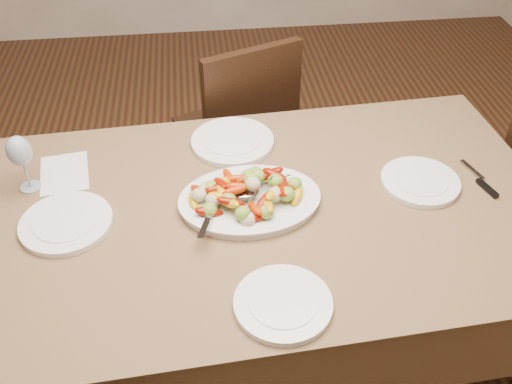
{
  "coord_description": "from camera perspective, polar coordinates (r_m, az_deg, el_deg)",
  "views": [
    {
      "loc": [
        -0.03,
        -1.26,
        1.91
      ],
      "look_at": [
        0.12,
        0.02,
        0.82
      ],
      "focal_mm": 40.0,
      "sensor_mm": 36.0,
      "label": 1
    }
  ],
  "objects": [
    {
      "name": "wine_glass",
      "position": [
        1.88,
        -22.3,
        2.8
      ],
      "size": [
        0.08,
        0.08,
        0.2
      ],
      "primitive_type": null,
      "color": "#8C99A5",
      "rests_on": "dining_table"
    },
    {
      "name": "plate_near",
      "position": [
        1.46,
        2.72,
        -11.1
      ],
      "size": [
        0.25,
        0.25,
        0.02
      ],
      "primitive_type": "cylinder",
      "color": "white",
      "rests_on": "dining_table"
    },
    {
      "name": "plate_far",
      "position": [
        1.99,
        -2.37,
        5.06
      ],
      "size": [
        0.29,
        0.29,
        0.02
      ],
      "primitive_type": "cylinder",
      "color": "white",
      "rests_on": "dining_table"
    },
    {
      "name": "table_knife",
      "position": [
        1.96,
        21.5,
        1.1
      ],
      "size": [
        0.07,
        0.2,
        0.01
      ],
      "primitive_type": null,
      "rotation": [
        0.0,
        0.0,
        0.28
      ],
      "color": "#9EA0A8",
      "rests_on": "dining_table"
    },
    {
      "name": "menu_card",
      "position": [
        1.96,
        -18.61,
        1.82
      ],
      "size": [
        0.18,
        0.23,
        0.0
      ],
      "primitive_type": "cube",
      "rotation": [
        0.0,
        0.0,
        0.15
      ],
      "color": "silver",
      "rests_on": "dining_table"
    },
    {
      "name": "plate_right",
      "position": [
        1.88,
        16.08,
        0.98
      ],
      "size": [
        0.25,
        0.25,
        0.02
      ],
      "primitive_type": "cylinder",
      "color": "white",
      "rests_on": "dining_table"
    },
    {
      "name": "chair_far",
      "position": [
        2.57,
        -2.32,
        6.17
      ],
      "size": [
        0.54,
        0.54,
        0.95
      ],
      "primitive_type": null,
      "rotation": [
        0.0,
        0.0,
        3.52
      ],
      "color": "black",
      "rests_on": "ground"
    },
    {
      "name": "floor",
      "position": [
        2.29,
        -3.11,
        -16.56
      ],
      "size": [
        6.0,
        6.0,
        0.0
      ],
      "primitive_type": "plane",
      "color": "#3E2312",
      "rests_on": "ground"
    },
    {
      "name": "serving_spoon",
      "position": [
        1.67,
        -2.62,
        -1.08
      ],
      "size": [
        0.29,
        0.14,
        0.03
      ],
      "primitive_type": null,
      "rotation": [
        0.0,
        0.0,
        -0.29
      ],
      "color": "#9EA0A8",
      "rests_on": "serving_platter"
    },
    {
      "name": "plate_left",
      "position": [
        1.76,
        -18.44,
        -2.97
      ],
      "size": [
        0.27,
        0.27,
        0.02
      ],
      "primitive_type": "cylinder",
      "color": "white",
      "rests_on": "dining_table"
    },
    {
      "name": "roasted_vegetables",
      "position": [
        1.7,
        -0.64,
        0.5
      ],
      "size": [
        0.36,
        0.25,
        0.09
      ],
      "primitive_type": null,
      "rotation": [
        0.0,
        0.0,
        0.06
      ],
      "color": "#750E02",
      "rests_on": "serving_platter"
    },
    {
      "name": "serving_platter",
      "position": [
        1.73,
        -0.63,
        -0.95
      ],
      "size": [
        0.44,
        0.34,
        0.02
      ],
      "primitive_type": "ellipsoid",
      "rotation": [
        0.0,
        0.0,
        0.06
      ],
      "color": "white",
      "rests_on": "dining_table"
    },
    {
      "name": "dining_table",
      "position": [
        2.0,
        0.0,
        -9.72
      ],
      "size": [
        1.9,
        1.14,
        0.76
      ],
      "primitive_type": "cube",
      "rotation": [
        0.0,
        0.0,
        0.06
      ],
      "color": "brown",
      "rests_on": "ground"
    }
  ]
}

